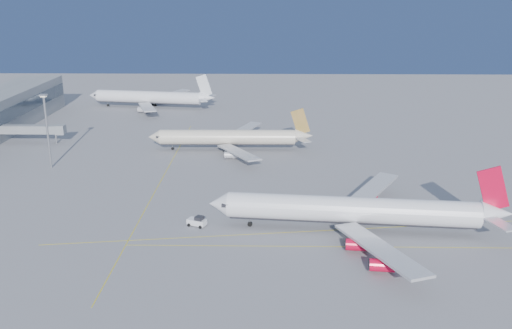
% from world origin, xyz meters
% --- Properties ---
extents(ground, '(500.00, 500.00, 0.00)m').
position_xyz_m(ground, '(0.00, 0.00, 0.00)').
color(ground, slate).
rests_on(ground, ground).
extents(jet_bridge, '(23.60, 3.60, 6.90)m').
position_xyz_m(jet_bridge, '(-93.11, 72.00, 5.17)').
color(jet_bridge, gray).
rests_on(jet_bridge, ground).
extents(taxiway_lines, '(118.86, 140.00, 0.02)m').
position_xyz_m(taxiway_lines, '(-14.71, 6.34, 0.01)').
color(taxiway_lines, '#D6C40B').
rests_on(taxiway_lines, ground).
extents(airliner_virgin, '(70.01, 62.59, 17.27)m').
position_xyz_m(airliner_virgin, '(12.50, -5.52, 5.21)').
color(airliner_virgin, white).
rests_on(airliner_virgin, ground).
extents(airliner_etihad, '(57.79, 53.54, 15.12)m').
position_xyz_m(airliner_etihad, '(-21.16, 64.12, 4.60)').
color(airliner_etihad, beige).
rests_on(airliner_etihad, ground).
extents(airliner_third, '(62.26, 56.88, 16.72)m').
position_xyz_m(airliner_third, '(-63.32, 137.18, 5.06)').
color(airliner_third, white).
rests_on(airliner_third, ground).
extents(pushback_tug, '(4.99, 4.07, 2.51)m').
position_xyz_m(pushback_tug, '(-25.27, -3.03, 1.17)').
color(pushback_tug, white).
rests_on(pushback_tug, ground).
extents(light_mast, '(2.03, 2.03, 23.52)m').
position_xyz_m(light_mast, '(-77.22, 42.59, 13.88)').
color(light_mast, gray).
rests_on(light_mast, ground).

